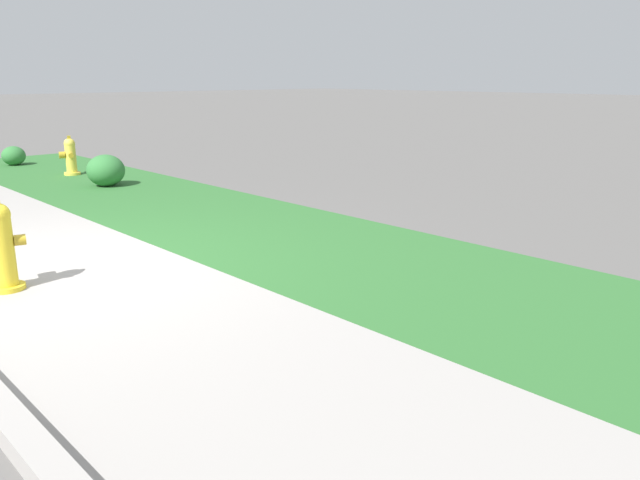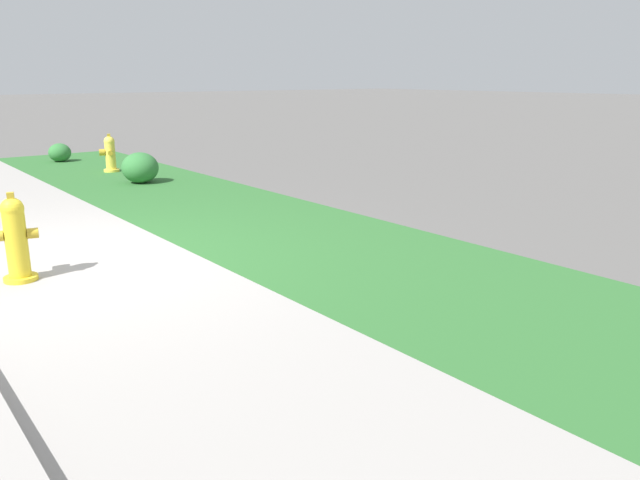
{
  "view_description": "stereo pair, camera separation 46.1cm",
  "coord_description": "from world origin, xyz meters",
  "px_view_note": "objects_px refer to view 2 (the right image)",
  "views": [
    {
      "loc": [
        5.55,
        -1.92,
        1.72
      ],
      "look_at": [
        1.89,
        1.5,
        0.4
      ],
      "focal_mm": 35.0,
      "sensor_mm": 36.0,
      "label": 1
    },
    {
      "loc": [
        5.85,
        -1.57,
        1.72
      ],
      "look_at": [
        1.89,
        1.5,
        0.4
      ],
      "focal_mm": 35.0,
      "sensor_mm": 36.0,
      "label": 2
    }
  ],
  "objects_px": {
    "shrub_bush_far_verge": "(60,153)",
    "shrub_bush_mid_verge": "(140,168)",
    "fire_hydrant_near_corner": "(110,154)",
    "fire_hydrant_far_end": "(16,239)"
  },
  "relations": [
    {
      "from": "fire_hydrant_far_end",
      "to": "shrub_bush_far_verge",
      "type": "height_order",
      "value": "fire_hydrant_far_end"
    },
    {
      "from": "shrub_bush_far_verge",
      "to": "fire_hydrant_near_corner",
      "type": "bearing_deg",
      "value": 9.29
    },
    {
      "from": "shrub_bush_far_verge",
      "to": "shrub_bush_mid_verge",
      "type": "relative_size",
      "value": 0.75
    },
    {
      "from": "shrub_bush_far_verge",
      "to": "fire_hydrant_far_end",
      "type": "bearing_deg",
      "value": -18.01
    },
    {
      "from": "fire_hydrant_near_corner",
      "to": "fire_hydrant_far_end",
      "type": "distance_m",
      "value": 6.49
    },
    {
      "from": "fire_hydrant_near_corner",
      "to": "shrub_bush_far_verge",
      "type": "bearing_deg",
      "value": 27.39
    },
    {
      "from": "shrub_bush_far_verge",
      "to": "shrub_bush_mid_verge",
      "type": "distance_m",
      "value": 3.58
    },
    {
      "from": "shrub_bush_mid_verge",
      "to": "fire_hydrant_far_end",
      "type": "bearing_deg",
      "value": -33.49
    },
    {
      "from": "fire_hydrant_near_corner",
      "to": "shrub_bush_mid_verge",
      "type": "height_order",
      "value": "fire_hydrant_near_corner"
    },
    {
      "from": "fire_hydrant_near_corner",
      "to": "fire_hydrant_far_end",
      "type": "xyz_separation_m",
      "value": [
        5.81,
        -2.88,
        0.04
      ]
    }
  ]
}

